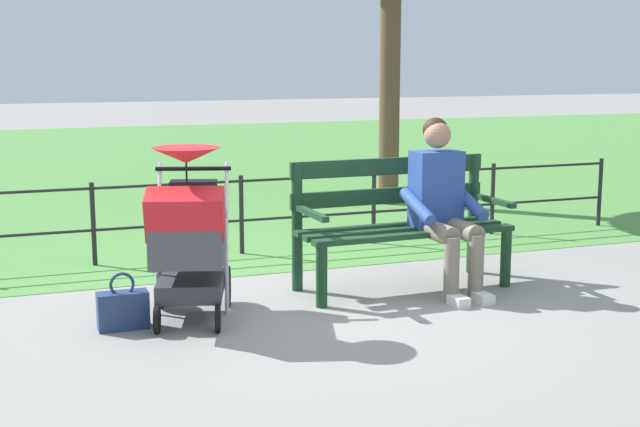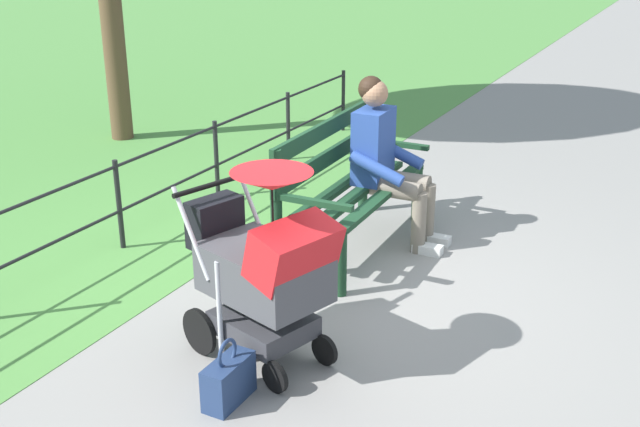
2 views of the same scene
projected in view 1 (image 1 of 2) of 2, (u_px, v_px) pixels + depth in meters
ground_plane at (301, 300)px, 6.22m from camera, size 60.00×60.00×0.00m
grass_lawn at (127, 163)px, 14.34m from camera, size 40.00×16.00×0.01m
park_bench at (398, 218)px, 6.51m from camera, size 1.62×0.65×0.96m
person_on_bench at (443, 200)px, 6.37m from camera, size 0.54×0.74×1.28m
stroller at (189, 232)px, 5.64m from camera, size 0.72×0.98×1.15m
handbag at (123, 309)px, 5.53m from camera, size 0.32×0.14×0.37m
park_fence at (271, 205)px, 7.71m from camera, size 7.62×0.04×0.70m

